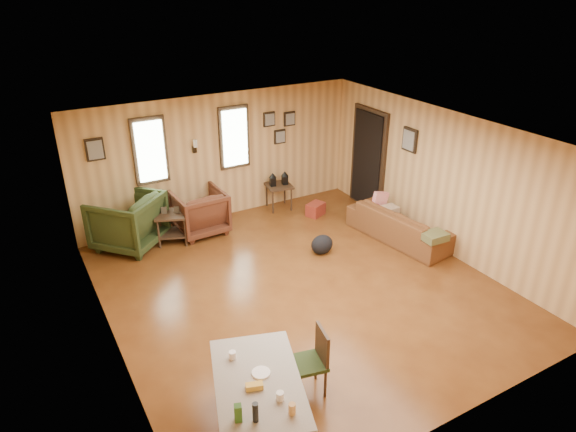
% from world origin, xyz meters
% --- Properties ---
extents(room, '(5.54, 6.04, 2.44)m').
position_xyz_m(room, '(0.17, 0.27, 1.21)').
color(room, brown).
rests_on(room, ground).
extents(sofa, '(0.84, 2.04, 0.77)m').
position_xyz_m(sofa, '(2.36, 0.49, 0.39)').
color(sofa, brown).
rests_on(sofa, ground).
extents(recliner_brown, '(0.90, 0.84, 0.89)m').
position_xyz_m(recliner_brown, '(-0.65, 2.51, 0.45)').
color(recliner_brown, '#522818').
rests_on(recliner_brown, ground).
extents(recliner_green, '(1.40, 1.39, 1.05)m').
position_xyz_m(recliner_green, '(-1.91, 2.63, 0.53)').
color(recliner_green, '#2B3819').
rests_on(recliner_green, ground).
extents(end_table, '(0.69, 0.66, 0.69)m').
position_xyz_m(end_table, '(-1.21, 2.39, 0.39)').
color(end_table, '#412D1D').
rests_on(end_table, ground).
extents(side_table, '(0.56, 0.56, 0.78)m').
position_xyz_m(side_table, '(1.12, 2.73, 0.53)').
color(side_table, '#412D1D').
rests_on(side_table, ground).
extents(cooler, '(0.42, 0.37, 0.25)m').
position_xyz_m(cooler, '(1.58, 2.08, 0.13)').
color(cooler, maroon).
rests_on(cooler, ground).
extents(backpack, '(0.46, 0.39, 0.34)m').
position_xyz_m(backpack, '(0.86, 0.73, 0.17)').
color(backpack, black).
rests_on(backpack, ground).
extents(sofa_pillows, '(0.43, 1.68, 0.35)m').
position_xyz_m(sofa_pillows, '(2.30, 0.26, 0.50)').
color(sofa_pillows, brown).
rests_on(sofa_pillows, sofa).
extents(dining_table, '(1.24, 1.61, 0.93)m').
position_xyz_m(dining_table, '(-1.79, -2.14, 0.66)').
color(dining_table, gray).
rests_on(dining_table, ground).
extents(dining_chair, '(0.44, 0.44, 0.82)m').
position_xyz_m(dining_chair, '(-0.96, -1.87, 0.46)').
color(dining_chair, '#2B3819').
rests_on(dining_chair, ground).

